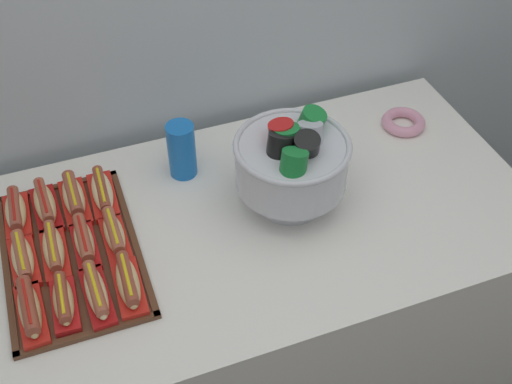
{
  "coord_description": "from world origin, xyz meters",
  "views": [
    {
      "loc": [
        -0.41,
        -1.15,
        2.05
      ],
      "look_at": [
        0.04,
        0.03,
        0.83
      ],
      "focal_mm": 46.67,
      "sensor_mm": 36.0,
      "label": 1
    }
  ],
  "objects_px": {
    "hot_dog_1": "(64,301)",
    "hot_dog_8": "(16,212)",
    "cup_stack": "(182,150)",
    "donut": "(403,122)",
    "hot_dog_6": "(84,242)",
    "hot_dog_7": "(114,234)",
    "hot_dog_4": "(23,258)",
    "hot_dog_3": "(128,283)",
    "hot_dog_11": "(102,192)",
    "hot_dog_2": "(96,292)",
    "hot_dog_10": "(74,198)",
    "buffet_table": "(248,302)",
    "punch_bowl": "(292,161)",
    "serving_tray": "(72,254)",
    "hot_dog_0": "(30,310)",
    "hot_dog_9": "(45,205)",
    "hot_dog_5": "(54,250)"
  },
  "relations": [
    {
      "from": "hot_dog_1",
      "to": "hot_dog_8",
      "type": "height_order",
      "value": "hot_dog_8"
    },
    {
      "from": "cup_stack",
      "to": "donut",
      "type": "height_order",
      "value": "cup_stack"
    },
    {
      "from": "hot_dog_6",
      "to": "hot_dog_7",
      "type": "distance_m",
      "value": 0.08
    },
    {
      "from": "hot_dog_4",
      "to": "hot_dog_1",
      "type": "bearing_deg",
      "value": -66.19
    },
    {
      "from": "hot_dog_3",
      "to": "hot_dog_11",
      "type": "height_order",
      "value": "hot_dog_3"
    },
    {
      "from": "hot_dog_3",
      "to": "hot_dog_7",
      "type": "xyz_separation_m",
      "value": [
        0.0,
        0.16,
        -0.0
      ]
    },
    {
      "from": "hot_dog_1",
      "to": "hot_dog_8",
      "type": "distance_m",
      "value": 0.34
    },
    {
      "from": "hot_dog_3",
      "to": "donut",
      "type": "height_order",
      "value": "hot_dog_3"
    },
    {
      "from": "hot_dog_8",
      "to": "cup_stack",
      "type": "height_order",
      "value": "cup_stack"
    },
    {
      "from": "hot_dog_3",
      "to": "hot_dog_2",
      "type": "bearing_deg",
      "value": 179.37
    },
    {
      "from": "hot_dog_4",
      "to": "hot_dog_10",
      "type": "distance_m",
      "value": 0.22
    },
    {
      "from": "hot_dog_1",
      "to": "hot_dog_6",
      "type": "bearing_deg",
      "value": 64.92
    },
    {
      "from": "buffet_table",
      "to": "hot_dog_1",
      "type": "bearing_deg",
      "value": -165.13
    },
    {
      "from": "hot_dog_7",
      "to": "punch_bowl",
      "type": "relative_size",
      "value": 0.52
    },
    {
      "from": "hot_dog_1",
      "to": "punch_bowl",
      "type": "height_order",
      "value": "punch_bowl"
    },
    {
      "from": "serving_tray",
      "to": "hot_dog_0",
      "type": "height_order",
      "value": "hot_dog_0"
    },
    {
      "from": "buffet_table",
      "to": "hot_dog_9",
      "type": "bearing_deg",
      "value": 158.02
    },
    {
      "from": "hot_dog_7",
      "to": "hot_dog_9",
      "type": "height_order",
      "value": "hot_dog_9"
    },
    {
      "from": "buffet_table",
      "to": "cup_stack",
      "type": "distance_m",
      "value": 0.52
    },
    {
      "from": "serving_tray",
      "to": "hot_dog_5",
      "type": "height_order",
      "value": "hot_dog_5"
    },
    {
      "from": "hot_dog_4",
      "to": "hot_dog_8",
      "type": "bearing_deg",
      "value": 89.37
    },
    {
      "from": "donut",
      "to": "hot_dog_3",
      "type": "bearing_deg",
      "value": -160.29
    },
    {
      "from": "hot_dog_7",
      "to": "hot_dog_2",
      "type": "bearing_deg",
      "value": -115.08
    },
    {
      "from": "cup_stack",
      "to": "donut",
      "type": "distance_m",
      "value": 0.69
    },
    {
      "from": "donut",
      "to": "hot_dog_6",
      "type": "bearing_deg",
      "value": -170.57
    },
    {
      "from": "donut",
      "to": "buffet_table",
      "type": "bearing_deg",
      "value": -161.11
    },
    {
      "from": "hot_dog_1",
      "to": "hot_dog_7",
      "type": "bearing_deg",
      "value": 47.09
    },
    {
      "from": "hot_dog_3",
      "to": "punch_bowl",
      "type": "relative_size",
      "value": 0.58
    },
    {
      "from": "hot_dog_2",
      "to": "buffet_table",
      "type": "bearing_deg",
      "value": 17.47
    },
    {
      "from": "buffet_table",
      "to": "cup_stack",
      "type": "bearing_deg",
      "value": 114.72
    },
    {
      "from": "hot_dog_1",
      "to": "punch_bowl",
      "type": "relative_size",
      "value": 0.52
    },
    {
      "from": "serving_tray",
      "to": "hot_dog_10",
      "type": "height_order",
      "value": "hot_dog_10"
    },
    {
      "from": "hot_dog_5",
      "to": "hot_dog_7",
      "type": "bearing_deg",
      "value": -0.63
    },
    {
      "from": "hot_dog_1",
      "to": "hot_dog_10",
      "type": "relative_size",
      "value": 0.88
    },
    {
      "from": "hot_dog_4",
      "to": "hot_dog_7",
      "type": "xyz_separation_m",
      "value": [
        0.22,
        -0.0,
        0.0
      ]
    },
    {
      "from": "hot_dog_8",
      "to": "cup_stack",
      "type": "relative_size",
      "value": 1.01
    },
    {
      "from": "hot_dog_5",
      "to": "punch_bowl",
      "type": "xyz_separation_m",
      "value": [
        0.63,
        -0.01,
        0.11
      ]
    },
    {
      "from": "hot_dog_0",
      "to": "hot_dog_8",
      "type": "height_order",
      "value": "hot_dog_0"
    },
    {
      "from": "hot_dog_5",
      "to": "hot_dog_0",
      "type": "bearing_deg",
      "value": -115.08
    },
    {
      "from": "serving_tray",
      "to": "hot_dog_7",
      "type": "bearing_deg",
      "value": -0.63
    },
    {
      "from": "hot_dog_0",
      "to": "hot_dog_1",
      "type": "xyz_separation_m",
      "value": [
        0.07,
        -0.0,
        -0.0
      ]
    },
    {
      "from": "hot_dog_11",
      "to": "hot_dog_3",
      "type": "bearing_deg",
      "value": -90.63
    },
    {
      "from": "punch_bowl",
      "to": "hot_dog_3",
      "type": "bearing_deg",
      "value": -162.21
    },
    {
      "from": "hot_dog_0",
      "to": "hot_dog_11",
      "type": "height_order",
      "value": "hot_dog_0"
    },
    {
      "from": "hot_dog_4",
      "to": "punch_bowl",
      "type": "bearing_deg",
      "value": -1.18
    },
    {
      "from": "buffet_table",
      "to": "hot_dog_11",
      "type": "height_order",
      "value": "hot_dog_11"
    },
    {
      "from": "hot_dog_3",
      "to": "hot_dog_10",
      "type": "relative_size",
      "value": 0.98
    },
    {
      "from": "hot_dog_7",
      "to": "donut",
      "type": "relative_size",
      "value": 1.19
    },
    {
      "from": "hot_dog_0",
      "to": "hot_dog_10",
      "type": "bearing_deg",
      "value": 64.92
    },
    {
      "from": "hot_dog_3",
      "to": "hot_dog_6",
      "type": "height_order",
      "value": "same"
    }
  ]
}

